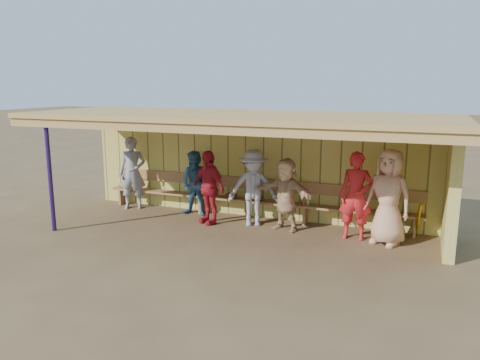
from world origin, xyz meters
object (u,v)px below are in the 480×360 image
player_a (133,173)px  player_d (209,187)px  player_c (196,184)px  player_f (286,194)px  player_g (356,196)px  player_e (253,188)px  bench (252,196)px  player_h (388,197)px

player_a → player_d: size_ratio=1.10×
player_c → player_f: size_ratio=0.99×
player_c → player_d: 0.72m
player_f → player_g: bearing=17.1°
player_e → player_g: bearing=-26.1°
player_d → player_c: bearing=164.6°
bench → player_e: bearing=-67.4°
player_f → player_e: bearing=-166.8°
player_c → player_h: size_ratio=0.82×
player_c → player_f: bearing=-8.1°
player_e → player_c: bearing=148.1°
player_c → bench: bearing=12.7°
player_f → player_h: 2.10m
player_a → player_g: size_ratio=1.02×
player_e → player_g: player_g is taller
player_a → player_c: size_ratio=1.17×
bench → player_d: bearing=-134.7°
player_f → player_h: bearing=15.3°
player_g → player_h: player_h is taller
player_e → player_f: (0.77, -0.07, -0.06)m
player_d → player_f: (1.75, 0.15, -0.04)m
player_a → bench: size_ratio=0.24×
player_d → bench: (0.76, 0.77, -0.30)m
player_d → player_h: (3.84, 0.03, 0.11)m
player_a → player_h: size_ratio=0.96×
player_g → bench: player_g is taller
player_e → player_g: (2.24, -0.12, 0.04)m
player_a → player_d: 2.37m
player_c → player_e: bearing=-9.2°
player_h → player_g: bearing=-165.6°
player_c → bench: size_ratio=0.20×
player_d → player_e: size_ratio=0.98×
player_e → player_h: size_ratio=0.90×
bench → player_f: bearing=-31.8°
player_e → player_f: 0.77m
player_a → player_f: 4.09m
player_a → player_g: player_a is taller
player_c → bench: (1.31, 0.31, -0.25)m
player_d → player_e: 1.01m
player_c → player_f: 2.32m
player_f → player_c: bearing=-168.9°
player_g → player_c: bearing=172.3°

